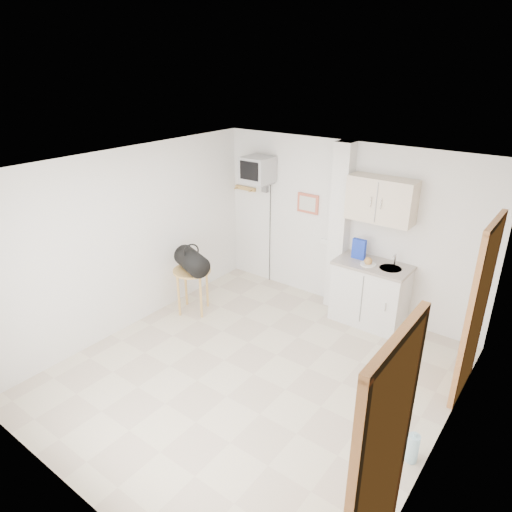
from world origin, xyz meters
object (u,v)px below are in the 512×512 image
Objects in this scene: crt_television at (258,171)px; duffel_bag at (192,261)px; water_bottle at (413,448)px; round_table at (192,276)px.

duffel_bag is at bearing -96.49° from crt_television.
duffel_bag is at bearing 167.77° from water_bottle.
water_bottle is at bearing -32.10° from crt_television.
round_table is (-0.20, -1.34, -1.36)m from crt_television.
round_table is 2.03× the size of water_bottle.
duffel_bag reaches higher than round_table.
duffel_bag reaches higher than water_bottle.
crt_television is at bearing 81.51° from round_table.
round_table is 3.74m from water_bottle.
water_bottle is at bearing -12.59° from round_table.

